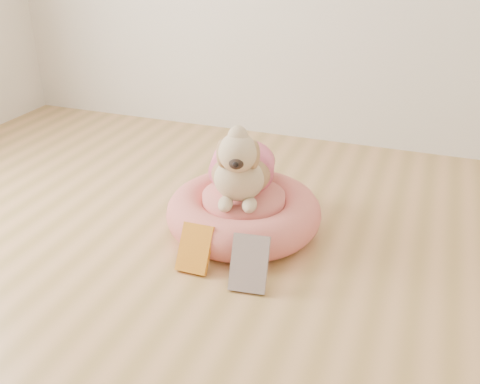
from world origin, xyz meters
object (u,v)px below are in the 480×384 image
(pet_bed, at_px, (244,212))
(book_white, at_px, (249,263))
(dog, at_px, (241,154))
(book_yellow, at_px, (195,248))

(pet_bed, bearing_deg, book_white, -67.21)
(pet_bed, xyz_separation_m, dog, (-0.02, 0.01, 0.29))
(pet_bed, distance_m, book_yellow, 0.38)
(book_yellow, xyz_separation_m, book_white, (0.25, -0.04, 0.01))
(dog, height_order, book_yellow, dog)
(book_white, bearing_deg, pet_bed, 105.47)
(book_yellow, height_order, book_white, book_white)
(pet_bed, height_order, book_white, book_white)
(book_yellow, bearing_deg, pet_bed, 76.97)
(dog, distance_m, book_white, 0.54)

